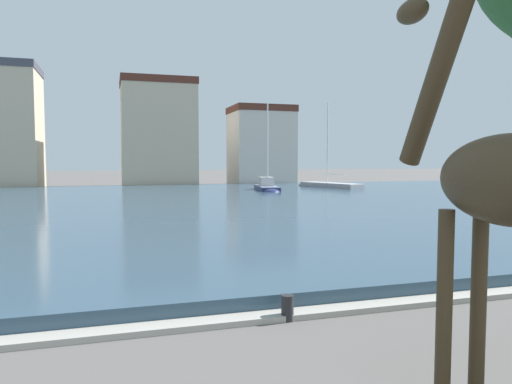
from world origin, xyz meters
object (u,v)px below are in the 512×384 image
object	(u,v)px
giraffe_statue	(496,189)
sailboat_grey	(326,186)
mooring_bollard	(287,308)
sailboat_navy	(267,188)

from	to	relation	value
giraffe_statue	sailboat_grey	size ratio (longest dim) A/B	0.62
mooring_bollard	giraffe_statue	bearing A→B (deg)	-80.53
giraffe_statue	mooring_bollard	world-z (taller)	giraffe_statue
mooring_bollard	sailboat_grey	bearing A→B (deg)	63.64
mooring_bollard	sailboat_navy	bearing A→B (deg)	72.32
giraffe_statue	sailboat_navy	world-z (taller)	sailboat_navy
giraffe_statue	sailboat_navy	distance (m)	38.03
giraffe_statue	mooring_bollard	distance (m)	5.07
sailboat_navy	mooring_bollard	size ratio (longest dim) A/B	16.52
giraffe_statue	mooring_bollard	size ratio (longest dim) A/B	10.92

